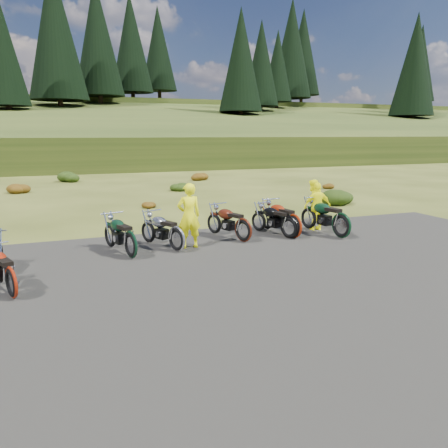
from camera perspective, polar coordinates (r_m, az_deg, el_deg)
name	(u,v)px	position (r m, az deg, el deg)	size (l,w,h in m)	color
ground	(231,262)	(11.45, 0.94, -5.02)	(300.00, 300.00, 0.00)	#373F15
gravel_pad	(265,287)	(9.72, 5.37, -8.17)	(20.00, 12.00, 0.04)	black
hill_slope	(90,159)	(60.40, -17.13, 8.09)	(300.00, 46.00, 3.00)	#283B13
hill_plateau	(72,147)	(120.29, -19.18, 9.53)	(300.00, 90.00, 9.17)	#283B13
conifer_21	(4,53)	(61.08, -26.83, 19.27)	(5.28, 5.28, 14.00)	black
conifer_22	(55,30)	(67.54, -21.19, 22.50)	(7.92, 7.92, 20.00)	black
conifer_23	(97,37)	(73.89, -16.22, 22.36)	(7.48, 7.48, 19.00)	black
conifer_24	(131,43)	(80.64, -12.07, 22.12)	(7.04, 7.04, 18.00)	black
conifer_25	(158,49)	(87.67, -8.58, 21.71)	(6.60, 6.60, 17.00)	black
conifer_26	(241,60)	(65.06, 2.22, 20.64)	(6.16, 6.16, 16.00)	black
conifer_27	(261,63)	(73.01, 4.88, 20.18)	(5.72, 5.72, 15.00)	black
conifer_28	(278,66)	(81.07, 7.00, 19.78)	(5.28, 5.28, 14.00)	black
conifer_29	(291,49)	(89.76, 8.81, 21.66)	(7.92, 7.92, 20.00)	black
conifer_30	(303,53)	(97.95, 10.24, 21.18)	(7.48, 7.48, 19.00)	black
conifer_31	(415,65)	(80.85, 23.65, 18.53)	(7.04, 7.04, 18.00)	black
conifer_32	(416,67)	(89.35, 23.78, 18.23)	(6.60, 6.60, 17.00)	black
conifer_33	(417,69)	(97.85, 23.89, 17.98)	(6.16, 6.16, 16.00)	black
conifer_34	(418,71)	(106.35, 23.98, 17.77)	(5.72, 5.72, 15.00)	black
conifer_35	(418,73)	(114.86, 24.06, 17.59)	(5.28, 5.28, 14.00)	black
conifer_36	(420,63)	(123.68, 24.23, 18.59)	(7.92, 7.92, 20.00)	black
shrub_2	(18,187)	(27.02, -25.31, 4.42)	(1.30, 1.30, 0.77)	#65300C
shrub_3	(70,175)	(32.21, -19.50, 6.02)	(1.56, 1.56, 0.92)	black
shrub_4	(147,203)	(19.96, -10.00, 2.70)	(0.77, 0.77, 0.45)	#65300C
shrub_5	(179,186)	(25.71, -5.92, 4.99)	(1.03, 1.03, 0.61)	black
shrub_6	(199,175)	(31.57, -3.32, 6.42)	(1.30, 1.30, 0.77)	#65300C
shrub_7	(338,194)	(21.44, 14.66, 3.75)	(1.56, 1.56, 0.92)	black
shrub_8	(326,185)	(27.43, 13.19, 5.00)	(0.77, 0.77, 0.45)	#65300C
motorcycle_1	(13,299)	(9.96, -25.82, -8.84)	(1.86, 0.62, 0.97)	maroon
motorcycle_2	(131,259)	(12.00, -12.00, -4.49)	(2.09, 0.70, 1.10)	black
motorcycle_3	(177,252)	(12.45, -6.16, -3.70)	(2.04, 0.68, 1.07)	#A0A0A4
motorcycle_4	(243,243)	(13.48, 2.53, -2.44)	(2.09, 0.70, 1.09)	#4C190C
motorcycle_5	(289,239)	(14.07, 8.46, -1.96)	(2.02, 0.67, 1.06)	black
motorcycle_6	(293,239)	(14.13, 9.04, -1.92)	(2.18, 0.73, 1.14)	maroon
motorcycle_7	(341,239)	(14.45, 15.00, -1.87)	(2.30, 0.77, 1.20)	black
person_middle	(189,217)	(12.62, -4.61, 0.94)	(0.69, 0.45, 1.89)	#F8F80D
person_right_a	(312,202)	(16.59, 11.47, 2.84)	(0.78, 0.61, 1.60)	#F8F80D
person_right_b	(317,207)	(15.31, 12.09, 2.15)	(0.96, 0.40, 1.64)	#F8F80D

